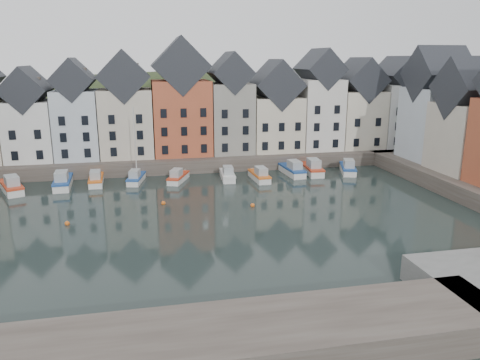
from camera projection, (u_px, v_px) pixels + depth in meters
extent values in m
plane|color=black|center=(207.00, 225.00, 47.83)|extent=(260.00, 260.00, 0.00)
cube|color=#433A33|center=(181.00, 157.00, 75.99)|extent=(90.00, 16.00, 2.00)
ellipsoid|color=#29351A|center=(174.00, 216.00, 105.40)|extent=(153.60, 70.40, 64.00)
sphere|color=black|center=(99.00, 100.00, 91.10)|extent=(5.77, 5.77, 5.77)
sphere|color=black|center=(276.00, 96.00, 108.25)|extent=(5.27, 5.27, 5.27)
sphere|color=black|center=(315.00, 99.00, 103.49)|extent=(5.07, 5.07, 5.07)
sphere|color=black|center=(236.00, 100.00, 100.96)|extent=(5.01, 5.01, 5.01)
sphere|color=black|center=(291.00, 96.00, 108.48)|extent=(5.21, 5.21, 5.21)
sphere|color=black|center=(178.00, 97.00, 101.66)|extent=(5.45, 5.45, 5.45)
sphere|color=black|center=(351.00, 104.00, 99.27)|extent=(4.49, 4.49, 4.49)
cube|color=white|center=(31.00, 130.00, 68.40)|extent=(6.56, 8.00, 8.61)
cube|color=#22232A|center=(27.00, 89.00, 66.91)|extent=(6.56, 8.16, 6.56)
cube|color=silver|center=(78.00, 124.00, 69.52)|extent=(6.20, 8.00, 10.02)
cube|color=#22232A|center=(74.00, 79.00, 67.87)|extent=(6.20, 8.16, 6.20)
cube|color=beige|center=(127.00, 123.00, 70.92)|extent=(7.70, 8.00, 10.08)
cube|color=#22232A|center=(124.00, 76.00, 69.17)|extent=(7.70, 8.16, 7.70)
cube|color=#B35133|center=(181.00, 118.00, 72.43)|extent=(8.69, 8.00, 11.28)
cube|color=#22232A|center=(180.00, 66.00, 70.46)|extent=(8.69, 8.16, 8.69)
cube|color=gray|center=(230.00, 118.00, 74.02)|extent=(6.43, 8.00, 10.78)
cube|color=#22232A|center=(230.00, 73.00, 72.26)|extent=(6.43, 8.16, 6.43)
cube|color=beige|center=(275.00, 124.00, 75.76)|extent=(7.88, 8.00, 8.56)
cube|color=#22232A|center=(275.00, 84.00, 74.18)|extent=(7.88, 8.16, 7.88)
cube|color=silver|center=(318.00, 114.00, 76.87)|extent=(6.50, 8.00, 11.27)
cube|color=#22232A|center=(320.00, 69.00, 75.04)|extent=(6.50, 8.16, 6.50)
cube|color=beige|center=(357.00, 119.00, 78.51)|extent=(7.23, 8.00, 9.32)
cube|color=#22232A|center=(359.00, 80.00, 76.88)|extent=(7.23, 8.16, 7.23)
cube|color=white|center=(394.00, 115.00, 79.75)|extent=(6.18, 8.00, 10.32)
cube|color=#22232A|center=(398.00, 75.00, 78.06)|extent=(6.18, 8.16, 6.18)
cube|color=silver|center=(434.00, 124.00, 68.57)|extent=(7.47, 8.00, 10.38)
cube|color=#22232A|center=(439.00, 74.00, 66.76)|extent=(7.62, 8.00, 8.00)
cube|color=beige|center=(470.00, 138.00, 61.17)|extent=(8.14, 8.00, 8.89)
cube|color=#22232A|center=(476.00, 88.00, 59.55)|extent=(8.30, 8.00, 8.00)
sphere|color=orange|center=(163.00, 203.00, 54.57)|extent=(0.50, 0.50, 0.50)
sphere|color=orange|center=(253.00, 205.00, 53.72)|extent=(0.50, 0.50, 0.50)
sphere|color=orange|center=(67.00, 223.00, 47.85)|extent=(0.50, 0.50, 0.50)
cube|color=silver|center=(12.00, 189.00, 59.62)|extent=(4.25, 6.68, 1.18)
cube|color=red|center=(11.00, 184.00, 59.45)|extent=(4.40, 6.84, 0.27)
cube|color=#999FA1|center=(12.00, 181.00, 58.52)|extent=(2.37, 2.95, 1.29)
cube|color=silver|center=(63.00, 184.00, 61.91)|extent=(2.28, 6.61, 1.20)
cube|color=#1F478F|center=(63.00, 179.00, 61.74)|extent=(2.39, 6.75, 0.27)
cube|color=#999FA1|center=(61.00, 176.00, 60.66)|extent=(1.65, 2.68, 1.30)
cube|color=silver|center=(96.00, 182.00, 63.41)|extent=(1.92, 5.74, 1.04)
cube|color=orange|center=(96.00, 177.00, 63.26)|extent=(2.02, 5.86, 0.24)
cube|color=#999FA1|center=(95.00, 175.00, 62.32)|extent=(1.41, 2.32, 1.14)
cube|color=silver|center=(136.00, 180.00, 64.30)|extent=(2.62, 5.53, 0.98)
cube|color=#1F478F|center=(136.00, 176.00, 64.17)|extent=(2.73, 5.66, 0.22)
cube|color=#999FA1|center=(135.00, 174.00, 63.26)|extent=(1.64, 2.33, 1.06)
cylinder|color=silver|center=(135.00, 143.00, 63.55)|extent=(0.12, 0.12, 9.76)
cube|color=silver|center=(178.00, 179.00, 64.75)|extent=(3.46, 5.54, 0.98)
cube|color=red|center=(178.00, 175.00, 64.61)|extent=(3.59, 5.67, 0.22)
cube|color=#999FA1|center=(176.00, 173.00, 63.72)|extent=(1.95, 2.44, 1.07)
cube|color=silver|center=(227.00, 177.00, 65.98)|extent=(2.08, 5.70, 1.03)
cube|color=silver|center=(227.00, 173.00, 65.84)|extent=(2.18, 5.82, 0.23)
cube|color=#999FA1|center=(228.00, 170.00, 64.90)|extent=(1.46, 2.33, 1.12)
cube|color=silver|center=(259.00, 178.00, 65.47)|extent=(1.97, 5.74, 1.04)
cube|color=orange|center=(259.00, 174.00, 65.33)|extent=(2.07, 5.86, 0.24)
cube|color=#999FA1|center=(261.00, 171.00, 64.39)|extent=(1.43, 2.33, 1.13)
cube|color=silver|center=(292.00, 172.00, 68.53)|extent=(2.28, 6.43, 1.16)
cube|color=#1F478F|center=(292.00, 168.00, 68.37)|extent=(2.40, 6.57, 0.26)
cube|color=#999FA1|center=(295.00, 165.00, 67.33)|extent=(1.63, 2.62, 1.27)
cube|color=silver|center=(312.00, 171.00, 69.32)|extent=(2.48, 6.72, 1.21)
cube|color=red|center=(312.00, 166.00, 69.15)|extent=(2.60, 6.86, 0.27)
cube|color=#999FA1|center=(314.00, 163.00, 68.03)|extent=(1.74, 2.75, 1.32)
cube|color=silver|center=(348.00, 170.00, 69.71)|extent=(3.60, 6.32, 1.11)
cube|color=#1F478F|center=(348.00, 166.00, 69.56)|extent=(3.73, 6.46, 0.25)
cube|color=#999FA1|center=(349.00, 164.00, 68.53)|extent=(2.09, 2.74, 1.21)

